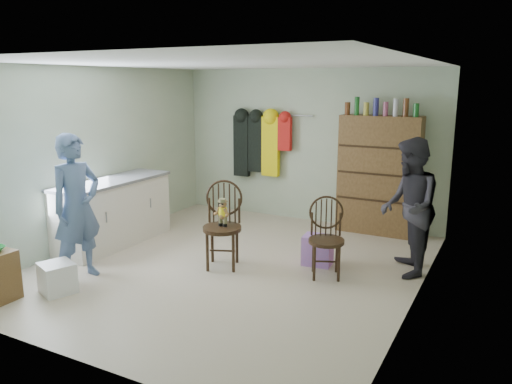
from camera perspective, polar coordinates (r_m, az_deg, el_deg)
The scene contains 11 objects.
ground_plane at distance 6.41m, azimuth -2.84°, elevation -8.44°, with size 5.00×5.00×0.00m, color beige.
room_walls at distance 6.49m, azimuth -0.59°, elevation 6.21°, with size 5.00×5.00×5.00m.
counter at distance 7.41m, azimuth -15.98°, elevation -2.19°, with size 0.64×1.86×0.94m.
plastic_tub at distance 6.02m, azimuth -21.76°, elevation -9.09°, with size 0.35×0.34×0.34m, color white.
chair_front at distance 6.26m, azimuth -3.81°, elevation -3.17°, with size 0.63×0.63×1.08m.
chair_far at distance 6.02m, azimuth 8.03°, elevation -4.79°, with size 0.56×0.56×0.96m.
striped_bag at distance 6.45m, azimuth 7.06°, elevation -6.61°, with size 0.36×0.28×0.38m, color #E572CC.
person_left at distance 6.16m, azimuth -19.80°, elevation -1.65°, with size 0.63×0.41×1.72m, color slate.
person_right at distance 6.19m, azimuth 17.08°, elevation -1.68°, with size 0.81×0.63×1.66m, color #2D2B33.
dresser at distance 7.78m, azimuth 13.86°, elevation 1.95°, with size 1.20×0.39×2.07m.
coat_rack at distance 8.54m, azimuth 0.43°, elevation 5.50°, with size 1.42×0.12×1.09m.
Camera 1 is at (3.07, -5.14, 2.29)m, focal length 35.00 mm.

